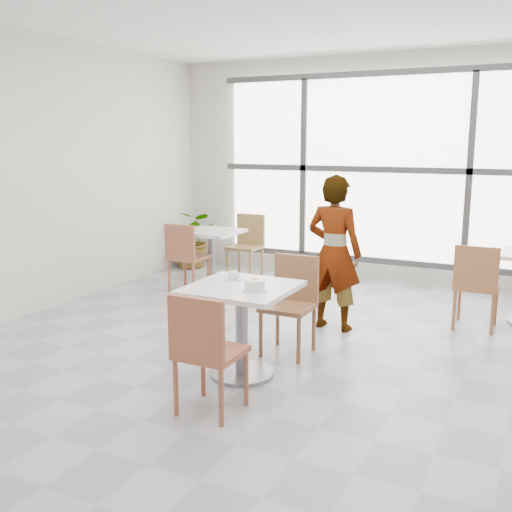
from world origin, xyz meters
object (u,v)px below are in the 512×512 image
at_px(bg_chair_left_near, 185,253).
at_px(bg_chair_right_near, 476,281).
at_px(main_table, 242,313).
at_px(bg_chair_left_far, 247,241).
at_px(coffee_cup, 233,276).
at_px(plant_left, 193,239).
at_px(oatmeal_bowl, 255,285).
at_px(bg_table_left, 211,251).
at_px(person, 334,253).
at_px(chair_far, 292,297).
at_px(chair_near, 205,347).

bearing_deg(bg_chair_left_near, bg_chair_right_near, -179.50).
relative_size(main_table, bg_chair_left_far, 0.92).
relative_size(coffee_cup, plant_left, 0.18).
xyz_separation_m(oatmeal_bowl, bg_table_left, (-1.85, 2.47, -0.31)).
distance_m(main_table, plant_left, 4.21).
bearing_deg(person, chair_far, 86.32).
xyz_separation_m(coffee_cup, bg_chair_right_near, (1.70, 1.93, -0.28)).
distance_m(bg_table_left, bg_chair_right_near, 3.26).
height_order(coffee_cup, bg_chair_left_near, bg_chair_left_near).
bearing_deg(chair_near, bg_chair_left_far, -66.73).
relative_size(bg_table_left, bg_chair_left_near, 0.86).
xyz_separation_m(bg_table_left, plant_left, (-0.88, 0.94, -0.06)).
bearing_deg(bg_table_left, chair_near, -60.07).
height_order(chair_near, bg_chair_left_near, same).
xyz_separation_m(chair_far, plant_left, (-2.71, 2.63, -0.07)).
bearing_deg(bg_chair_left_far, bg_chair_left_near, -105.63).
relative_size(chair_near, bg_chair_left_near, 1.00).
distance_m(chair_far, bg_chair_right_near, 1.97).
xyz_separation_m(bg_chair_left_near, plant_left, (-0.70, 1.28, -0.07)).
bearing_deg(bg_chair_left_far, plant_left, 169.82).
height_order(main_table, bg_chair_left_far, bg_chair_left_far).
bearing_deg(chair_far, bg_table_left, 137.34).
distance_m(person, bg_chair_left_near, 2.22).
height_order(main_table, chair_near, chair_near).
bearing_deg(bg_table_left, bg_chair_right_near, -5.43).
relative_size(person, bg_chair_right_near, 1.79).
bearing_deg(bg_chair_right_near, person, 24.39).
distance_m(bg_chair_left_far, bg_chair_right_near, 3.29).
xyz_separation_m(chair_near, bg_chair_right_near, (1.44, 2.82, 0.00)).
bearing_deg(bg_chair_left_far, main_table, -63.55).
height_order(bg_chair_left_far, plant_left, bg_chair_left_far).
bearing_deg(plant_left, bg_chair_left_near, -61.40).
bearing_deg(person, chair_near, 90.93).
relative_size(chair_near, plant_left, 1.01).
bearing_deg(main_table, plant_left, 127.68).
height_order(main_table, chair_far, chair_far).
distance_m(bg_table_left, plant_left, 1.29).
height_order(chair_far, bg_chair_left_far, same).
relative_size(main_table, bg_chair_right_near, 0.92).
xyz_separation_m(main_table, bg_table_left, (-1.70, 2.39, -0.04)).
bearing_deg(oatmeal_bowl, main_table, 153.74).
bearing_deg(bg_chair_left_far, bg_table_left, -99.49).
bearing_deg(person, oatmeal_bowl, 91.14).
distance_m(oatmeal_bowl, person, 1.58).
bearing_deg(main_table, bg_chair_left_near, 132.44).
relative_size(chair_near, oatmeal_bowl, 4.14).
distance_m(main_table, bg_chair_right_near, 2.59).
bearing_deg(bg_chair_left_near, oatmeal_bowl, 133.66).
relative_size(bg_chair_left_near, bg_chair_left_far, 1.00).
distance_m(chair_near, bg_chair_right_near, 3.17).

